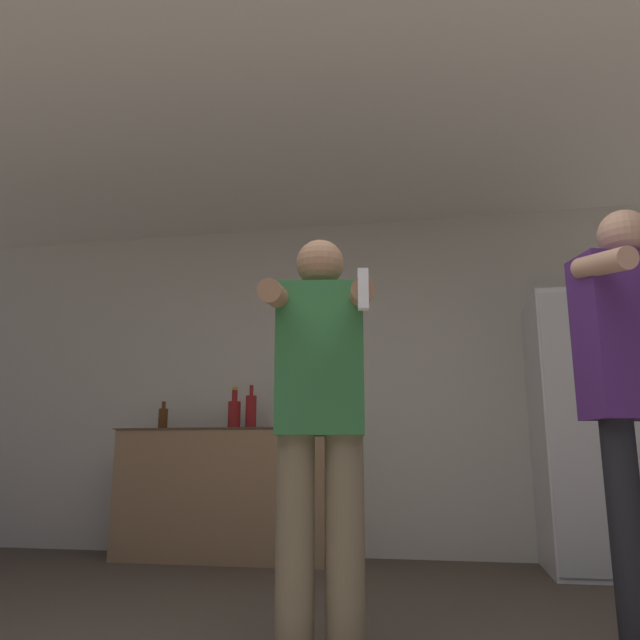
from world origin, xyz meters
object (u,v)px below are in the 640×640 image
at_px(bottle_dark_rum, 251,411).
at_px(bottle_clear_vodka, 163,418).
at_px(refrigerator, 595,430).
at_px(person_woman_foreground, 320,415).
at_px(bottle_brown_liquor, 234,412).

xyz_separation_m(bottle_dark_rum, bottle_clear_vodka, (-0.69, 0.00, -0.04)).
xyz_separation_m(refrigerator, bottle_dark_rum, (-2.34, 0.08, 0.16)).
relative_size(bottle_clear_vodka, person_woman_foreground, 0.15).
height_order(refrigerator, person_woman_foreground, refrigerator).
relative_size(refrigerator, person_woman_foreground, 1.12).
bearing_deg(person_woman_foreground, bottle_brown_liquor, 116.74).
bearing_deg(bottle_dark_rum, person_woman_foreground, -66.16).
distance_m(bottle_dark_rum, bottle_clear_vodka, 0.69).
relative_size(bottle_dark_rum, bottle_brown_liquor, 1.07).
xyz_separation_m(refrigerator, person_woman_foreground, (-1.43, -1.99, -0.01)).
bearing_deg(refrigerator, bottle_brown_liquor, 178.21).
xyz_separation_m(refrigerator, bottle_clear_vodka, (-3.03, 0.08, 0.12)).
height_order(bottle_dark_rum, bottle_brown_liquor, bottle_dark_rum).
xyz_separation_m(bottle_dark_rum, person_woman_foreground, (0.91, -2.06, -0.18)).
distance_m(bottle_dark_rum, bottle_brown_liquor, 0.13).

